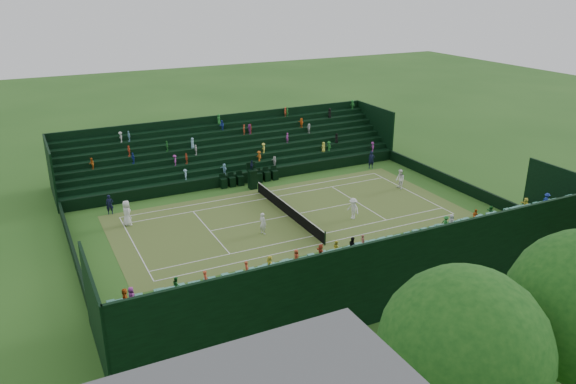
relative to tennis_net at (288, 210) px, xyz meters
name	(u,v)px	position (x,y,z in m)	size (l,w,h in m)	color
ground	(288,216)	(0.00, 0.00, -0.53)	(160.00, 160.00, 0.00)	#26551A
court_surface	(288,216)	(0.00, 0.00, -0.52)	(12.97, 26.77, 0.01)	#3C7326
perimeter_wall_north	(447,180)	(0.00, 15.88, -0.03)	(17.17, 0.20, 1.00)	black
perimeter_wall_south	(73,251)	(0.00, -15.88, -0.03)	(17.17, 0.20, 1.00)	black
perimeter_wall_east	(346,255)	(8.48, 0.00, -0.03)	(0.20, 31.77, 1.00)	black
perimeter_wall_west	(246,178)	(-8.48, 0.00, -0.03)	(0.20, 31.77, 1.00)	black
north_grandstand	(384,268)	(12.66, 0.00, 1.02)	(6.60, 32.00, 4.90)	black
south_grandstand	(230,154)	(-12.66, 0.00, 1.02)	(6.60, 32.00, 4.90)	black
tennis_net	(288,210)	(0.00, 0.00, 0.00)	(11.67, 0.10, 1.06)	black
umpire_chair	(252,177)	(-6.91, -0.07, 0.58)	(0.83, 0.83, 2.59)	black
courtside_chairs	(250,179)	(-8.18, 0.17, -0.05)	(0.58, 5.55, 1.26)	black
player_near_west	(127,213)	(-3.79, -11.57, 0.46)	(0.96, 0.62, 1.96)	silver
player_near_east	(263,223)	(2.12, -3.08, 0.29)	(0.60, 0.39, 1.64)	silver
player_far_west	(400,179)	(-1.05, 11.50, 0.36)	(0.86, 0.67, 1.76)	white
player_far_east	(353,209)	(2.70, 4.24, 0.32)	(1.09, 0.63, 1.69)	white
line_judge_north	(371,160)	(-7.01, 12.54, 0.33)	(0.62, 0.41, 1.71)	black
line_judge_south	(110,205)	(-6.56, -12.36, 0.27)	(0.58, 0.38, 1.59)	black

